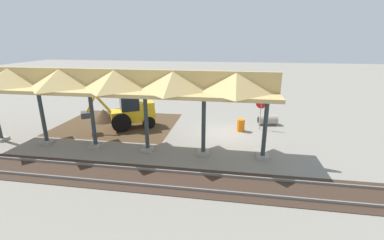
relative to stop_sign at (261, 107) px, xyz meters
The scene contains 9 objects.
ground_plane 3.42m from the stop_sign, 29.17° to the left, with size 120.00×120.00×0.00m, color gray.
dirt_work_zone 11.21m from the stop_sign, ahead, with size 9.01×7.00×0.01m, color #4C3823.
platform_canopy 10.44m from the stop_sign, 29.86° to the left, with size 18.29×3.20×4.90m.
rail_tracks 8.80m from the stop_sign, 72.63° to the left, with size 60.00×2.58×0.15m.
stop_sign is the anchor object (origin of this frame).
backhoe 9.76m from the stop_sign, ahead, with size 5.02×3.68×2.82m.
dirt_mound 12.68m from the stop_sign, ahead, with size 3.98×3.98×2.02m, color #4C3823.
concrete_pipe 1.94m from the stop_sign, 120.34° to the right, with size 1.59×1.03×0.79m.
traffic_barrel 2.00m from the stop_sign, 24.22° to the left, with size 0.56×0.56×0.90m, color orange.
Camera 1 is at (-0.44, 17.43, 6.54)m, focal length 24.00 mm.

